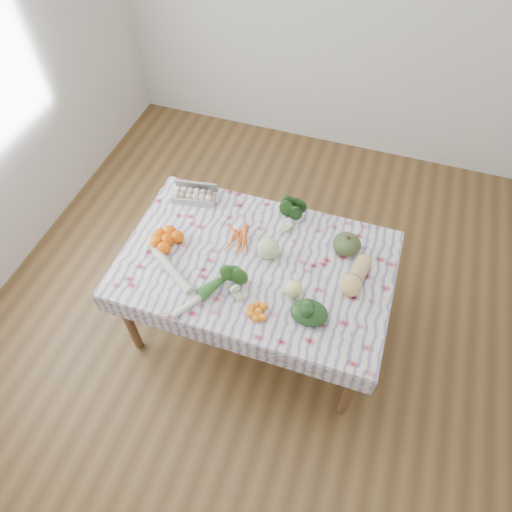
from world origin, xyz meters
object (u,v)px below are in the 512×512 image
Objects in this scene: grapefruit at (293,289)px; egg_carton at (193,197)px; kabocha_squash at (347,244)px; butternut_squash at (356,276)px; dining_table at (256,270)px; cabbage at (268,248)px.

egg_carton is at bearing 148.66° from grapefruit.
butternut_squash is (0.10, -0.22, 0.01)m from kabocha_squash.
grapefruit is (-0.22, -0.42, -0.01)m from kabocha_squash.
grapefruit is at bearing -41.17° from egg_carton.
butternut_squash is at bearing 32.01° from grapefruit.
egg_carton is 2.78× the size of grapefruit.
butternut_squash is (1.17, -0.31, 0.02)m from egg_carton.
kabocha_squash reaches higher than dining_table.
kabocha_squash is at bearing 62.17° from grapefruit.
cabbage is at bearing 134.64° from grapefruit.
cabbage is at bearing 52.84° from dining_table.
butternut_squash reaches higher than kabocha_squash.
kabocha_squash is 0.24m from butternut_squash.
dining_table is at bearing 150.81° from grapefruit.
butternut_squash is at bearing 4.33° from dining_table.
butternut_squash reaches higher than egg_carton.
dining_table is at bearing -163.75° from butternut_squash.
grapefruit reaches higher than dining_table.
butternut_squash reaches higher than dining_table.
kabocha_squash reaches higher than grapefruit.
grapefruit is (0.84, -0.51, 0.01)m from egg_carton.
cabbage is 1.30× the size of grapefruit.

